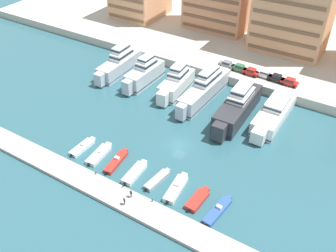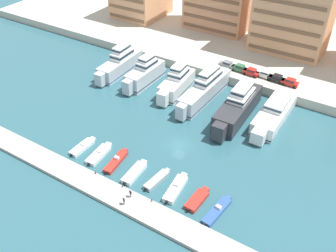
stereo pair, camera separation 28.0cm
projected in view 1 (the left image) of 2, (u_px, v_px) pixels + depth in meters
ground_plane at (179, 145)px, 76.04m from camera, size 400.00×400.00×0.00m
quay_promenade at (279, 34)px, 117.35m from camera, size 180.00×70.00×2.35m
pier_dock at (126, 201)px, 63.75m from camera, size 120.00×4.66×0.69m
yacht_silver_far_left at (119, 63)px, 98.57m from camera, size 4.56×17.90×8.90m
yacht_silver_left at (144, 74)px, 94.10m from camera, size 4.35×15.11×8.80m
yacht_white_mid_left at (176, 83)px, 90.76m from camera, size 5.29×15.36×8.56m
yacht_silver_center_left at (205, 89)px, 88.25m from camera, size 4.55×22.01×8.93m
yacht_charcoal_center at (237, 107)px, 82.33m from camera, size 5.34×20.85×8.89m
yacht_white_center_right at (273, 114)px, 81.41m from camera, size 5.15×19.18×6.55m
motorboat_white_far_left at (82, 147)px, 74.97m from camera, size 1.96×6.65×1.21m
motorboat_white_left at (99, 154)px, 73.16m from camera, size 2.61×7.19×1.22m
motorboat_red_mid_left at (116, 161)px, 71.56m from camera, size 2.39×7.49×1.31m
motorboat_white_center_left at (135, 173)px, 69.07m from camera, size 2.24×7.03×0.89m
motorboat_grey_center at (157, 180)px, 67.68m from camera, size 2.25×6.68×0.87m
motorboat_white_center_right at (176, 188)px, 65.94m from camera, size 2.67×7.78×1.38m
motorboat_red_mid_right at (198, 200)px, 63.91m from camera, size 2.33×6.27×0.88m
motorboat_blue_right at (218, 211)px, 62.04m from camera, size 2.44×7.82×1.23m
car_grey_far_left at (227, 64)px, 96.76m from camera, size 4.19×2.10×1.80m
car_green_left at (239, 68)px, 95.27m from camera, size 4.16×2.03×1.80m
car_red_mid_left at (251, 71)px, 93.65m from camera, size 4.20×2.13×1.80m
car_white_center_left at (264, 74)px, 92.71m from camera, size 4.20×2.12×1.80m
car_black_center at (276, 78)px, 91.17m from camera, size 4.18×2.08×1.80m
car_red_center_right at (290, 82)px, 89.67m from camera, size 4.14×1.99×1.80m
apartment_block_mid_left at (296, 2)px, 97.65m from camera, size 19.92×12.91×29.00m
pedestrian_near_edge at (131, 193)px, 63.48m from camera, size 0.58×0.41×1.67m
pedestrian_mid_deck at (124, 200)px, 62.18m from camera, size 0.53×0.44×1.63m
bollard_west at (96, 173)px, 68.27m from camera, size 0.20×0.20×0.61m
bollard_west_mid at (123, 186)px, 65.67m from camera, size 0.20×0.20×0.61m
bollard_east_mid at (152, 200)px, 63.06m from camera, size 0.20×0.20×0.61m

